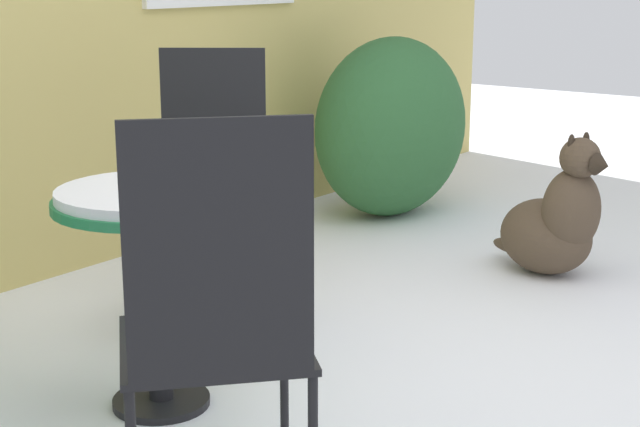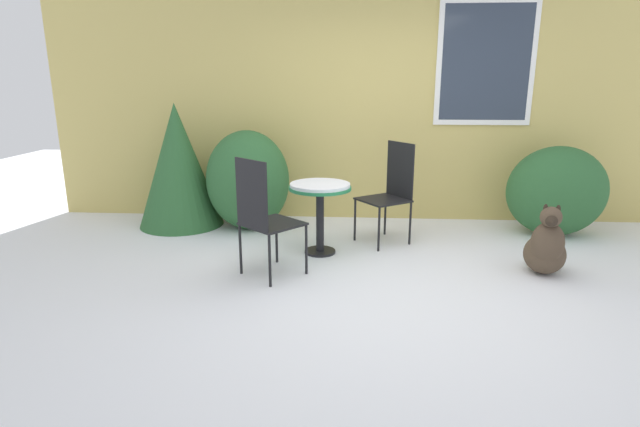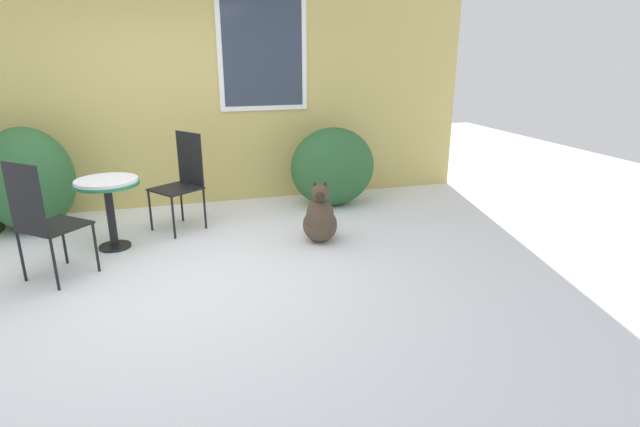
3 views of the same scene
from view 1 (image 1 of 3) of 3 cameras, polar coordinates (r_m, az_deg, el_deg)
The scene contains 6 objects.
ground_plane at distance 3.23m, azimuth 8.72°, elevation -11.10°, with size 16.00×16.00×0.00m, color white.
shrub_middle at distance 5.52m, azimuth 4.21°, elevation 5.05°, with size 1.08×0.72×1.00m.
patio_table at distance 3.05m, azimuth -9.63°, elevation -1.01°, with size 0.61×0.61×0.71m.
patio_chair_near_table at distance 3.85m, azimuth -6.36°, elevation 2.09°, with size 0.63×0.63×1.06m.
patio_chair_far_side at distance 2.31m, azimuth -6.06°, elevation -6.12°, with size 0.64×0.64×1.06m.
dog at distance 4.55m, azimuth 13.52°, elevation -0.57°, with size 0.47×0.63×0.67m.
Camera 1 is at (-2.60, -1.34, 1.37)m, focal length 55.00 mm.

